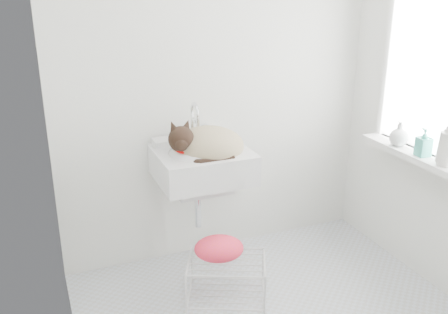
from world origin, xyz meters
name	(u,v)px	position (x,y,z in m)	size (l,w,h in m)	color
back_wall	(218,77)	(0.00, 1.00, 1.25)	(2.20, 0.02, 2.50)	white
left_wall	(56,140)	(-1.10, 0.00, 1.25)	(0.02, 2.00, 2.50)	white
window_glass	(438,71)	(1.09, 0.20, 1.35)	(0.01, 0.80, 1.00)	white
window_frame	(436,72)	(1.07, 0.20, 1.35)	(0.04, 0.90, 1.10)	white
windowsill	(416,156)	(1.01, 0.20, 0.83)	(0.16, 0.88, 0.04)	white
sink	(202,150)	(-0.21, 0.74, 0.85)	(0.58, 0.51, 0.23)	silver
faucet	(193,122)	(-0.21, 0.92, 0.99)	(0.21, 0.15, 0.21)	silver
cat	(205,145)	(-0.20, 0.72, 0.89)	(0.52, 0.46, 0.29)	tan
wire_rack	(226,278)	(-0.20, 0.36, 0.15)	(0.46, 0.32, 0.27)	silver
towel	(219,253)	(-0.23, 0.40, 0.30)	(0.30, 0.21, 0.12)	#E93D14
bottle_a	(444,165)	(1.00, -0.03, 0.85)	(0.09, 0.09, 0.23)	silver
bottle_b	(422,156)	(1.00, 0.14, 0.85)	(0.08, 0.08, 0.17)	teal
bottle_c	(398,145)	(1.00, 0.36, 0.85)	(0.12, 0.12, 0.16)	silver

